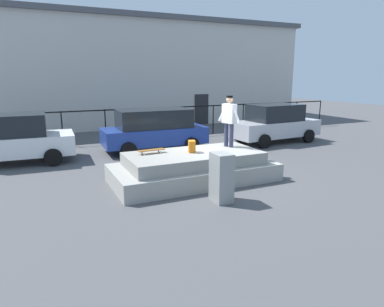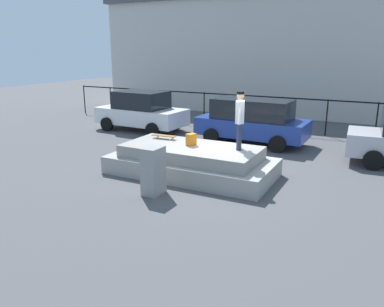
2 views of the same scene
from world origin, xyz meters
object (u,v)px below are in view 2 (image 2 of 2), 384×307
utility_box (153,171)px  skateboarder (240,116)px  backpack (191,140)px  skateboard (164,136)px  car_blue_hatchback_mid (252,120)px  car_white_sedan_near (141,111)px

utility_box → skateboarder: bearing=56.5°
utility_box → backpack: bearing=88.7°
skateboard → skateboarder: bearing=-2.8°
car_blue_hatchback_mid → utility_box: (-0.46, -6.63, -0.31)m
utility_box → skateboard: bearing=116.3°
skateboarder → backpack: 1.68m
backpack → car_white_sedan_near: (-5.09, 4.73, -0.16)m
skateboard → car_blue_hatchback_mid: car_blue_hatchback_mid is taller
skateboarder → utility_box: skateboarder is taller
skateboard → car_white_sedan_near: 5.86m
car_white_sedan_near → car_blue_hatchback_mid: bearing=-1.0°
skateboard → utility_box: 2.63m
skateboarder → utility_box: 2.98m
skateboarder → backpack: size_ratio=4.63×
car_white_sedan_near → utility_box: 8.39m
skateboarder → utility_box: bearing=-124.8°
car_white_sedan_near → utility_box: bearing=-53.4°
car_blue_hatchback_mid → car_white_sedan_near: bearing=179.0°
backpack → skateboarder: bearing=117.3°
backpack → car_blue_hatchback_mid: 4.65m
car_blue_hatchback_mid → utility_box: size_ratio=3.46×
skateboarder → skateboard: skateboarder is taller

